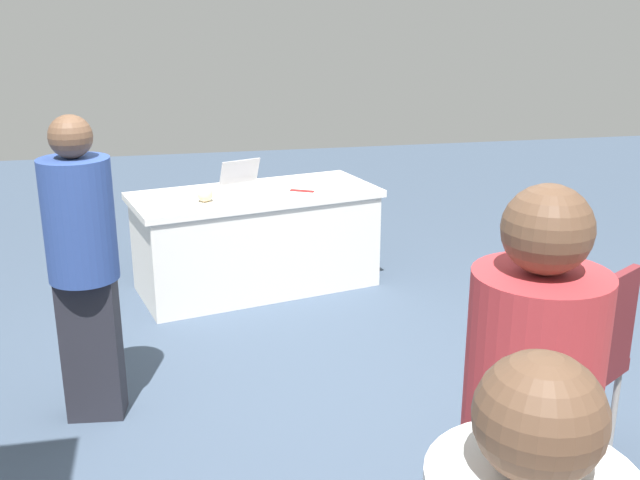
# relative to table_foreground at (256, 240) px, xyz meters

# --- Properties ---
(ground_plane) EXTENTS (14.40, 14.40, 0.00)m
(ground_plane) POSITION_rel_table_foreground_xyz_m (-0.21, 1.85, -0.37)
(ground_plane) COLOR #3D4C60
(table_foreground) EXTENTS (1.90, 1.15, 0.74)m
(table_foreground) POSITION_rel_table_foreground_xyz_m (0.00, 0.00, 0.00)
(table_foreground) COLOR silver
(table_foreground) RESTS_ON ground
(chair_tucked_left) EXTENTS (0.61, 0.61, 0.97)m
(chair_tucked_left) POSITION_rel_table_foreground_xyz_m (-1.13, 2.54, 0.19)
(chair_tucked_left) COLOR #9E9993
(chair_tucked_left) RESTS_ON ground
(person_attendee_standing) EXTENTS (0.38, 0.38, 1.57)m
(person_attendee_standing) POSITION_rel_table_foreground_xyz_m (1.05, 1.65, 0.49)
(person_attendee_standing) COLOR #26262D
(person_attendee_standing) RESTS_ON ground
(person_attendee_browsing) EXTENTS (0.46, 0.46, 1.66)m
(person_attendee_browsing) POSITION_rel_table_foreground_xyz_m (-0.25, 3.73, 0.55)
(person_attendee_browsing) COLOR #26262D
(person_attendee_browsing) RESTS_ON ground
(laptop_silver) EXTENTS (0.40, 0.39, 0.21)m
(laptop_silver) POSITION_rel_table_foreground_xyz_m (0.05, -0.10, 0.41)
(laptop_silver) COLOR silver
(laptop_silver) RESTS_ON table_foreground
(yarn_ball) EXTENTS (0.11, 0.11, 0.11)m
(yarn_ball) POSITION_rel_table_foreground_xyz_m (0.37, 0.22, 0.42)
(yarn_ball) COLOR beige
(yarn_ball) RESTS_ON table_foreground
(scissors_red) EXTENTS (0.17, 0.12, 0.01)m
(scissors_red) POSITION_rel_table_foreground_xyz_m (-0.34, 0.07, 0.37)
(scissors_red) COLOR red
(scissors_red) RESTS_ON table_foreground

